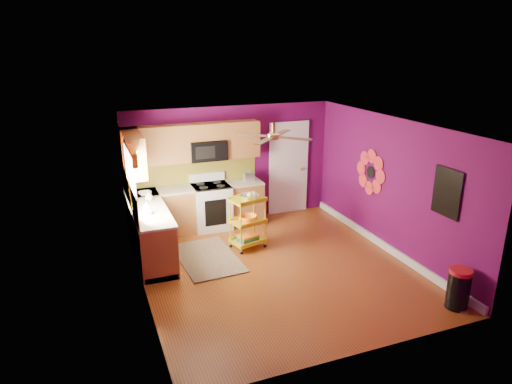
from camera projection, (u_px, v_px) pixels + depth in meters
name	position (u px, v px, depth m)	size (l,w,h in m)	color
ground	(276.00, 268.00, 7.95)	(5.00, 5.00, 0.00)	brown
room_envelope	(279.00, 178.00, 7.46)	(4.54, 5.04, 2.52)	#5A0A4D
lower_cabinets	(177.00, 219.00, 8.97)	(2.81, 2.31, 0.94)	brown
electric_range	(211.00, 206.00, 9.54)	(0.76, 0.66, 1.13)	white
upper_cabinetry	(175.00, 147.00, 8.90)	(2.80, 2.30, 1.26)	brown
left_window	(131.00, 169.00, 7.59)	(0.08, 1.35, 1.08)	white
panel_door	(288.00, 169.00, 10.28)	(0.95, 0.11, 2.15)	white
right_wall_art	(402.00, 181.00, 7.97)	(0.04, 2.74, 1.04)	black
ceiling_fan	(273.00, 136.00, 7.42)	(1.01, 1.01, 0.26)	#BF8C3F
shag_rug	(208.00, 258.00, 8.29)	(0.99, 1.61, 0.02)	black
rolling_cart	(248.00, 220.00, 8.57)	(0.70, 0.58, 1.10)	yellow
trash_can	(458.00, 289.00, 6.67)	(0.43, 0.43, 0.62)	black
teal_kettle	(250.00, 176.00, 9.76)	(0.18, 0.18, 0.21)	teal
toaster	(249.00, 177.00, 9.67)	(0.22, 0.15, 0.18)	beige
soap_bottle_a	(146.00, 208.00, 7.78)	(0.10, 0.10, 0.21)	#EA3F72
soap_bottle_b	(149.00, 196.00, 8.45)	(0.14, 0.14, 0.19)	white
counter_dish	(145.00, 194.00, 8.78)	(0.26, 0.26, 0.06)	white
counter_cup	(150.00, 211.00, 7.80)	(0.13, 0.13, 0.10)	white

